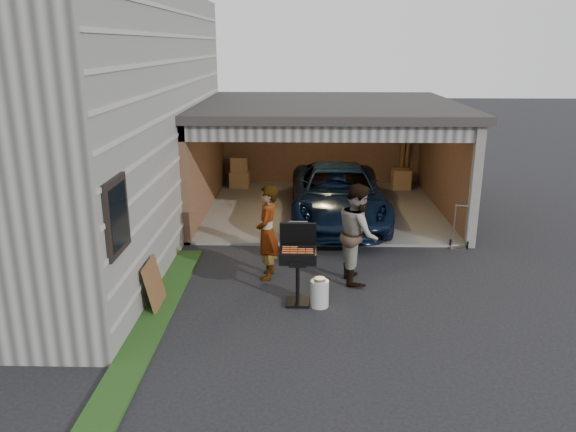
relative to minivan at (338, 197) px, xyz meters
name	(u,v)px	position (x,y,z in m)	size (l,w,h in m)	color
ground	(292,319)	(-1.04, -5.20, -0.69)	(80.00, 80.00, 0.00)	black
house	(24,119)	(-7.04, -1.20, 2.06)	(7.00, 11.00, 5.50)	#474744
groundcover_strip	(139,347)	(-3.29, -6.20, -0.66)	(0.50, 8.00, 0.06)	#193814
garage	(325,139)	(-0.28, 1.59, 1.18)	(6.80, 6.30, 2.90)	#605E59
minivan	(338,197)	(0.00, 0.00, 0.00)	(2.28, 4.95, 1.38)	black
woman	(267,233)	(-1.54, -3.46, 0.23)	(0.67, 0.44, 1.83)	#A0AFC9
man	(358,233)	(0.16, -3.55, 0.26)	(0.92, 0.72, 1.89)	#44271A
bbq_grill	(298,258)	(-0.96, -4.58, 0.15)	(0.63, 0.55, 1.40)	black
propane_tank	(320,294)	(-0.58, -4.70, -0.45)	(0.32, 0.32, 0.47)	#BBBBB7
plywood_panel	(155,285)	(-3.38, -4.83, -0.27)	(0.04, 0.76, 0.85)	#54331D
hand_truck	(459,240)	(2.59, -1.74, -0.50)	(0.44, 0.40, 0.99)	slate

